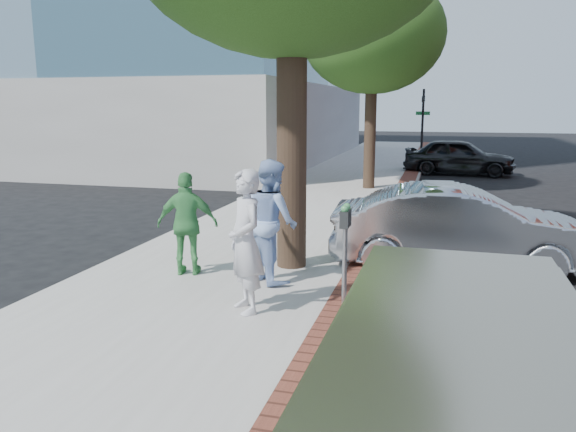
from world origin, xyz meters
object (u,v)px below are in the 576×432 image
(person_green, at_px, (188,224))
(parking_meter, at_px, (345,233))
(person_gray, at_px, (245,242))
(van, at_px, (458,407))
(bg_car, at_px, (459,156))
(sedan_silver, at_px, (461,228))
(person_officer, at_px, (272,221))

(person_green, bearing_deg, parking_meter, 152.08)
(person_gray, distance_m, van, 4.28)
(person_gray, xyz_separation_m, van, (2.74, -3.28, -0.23))
(person_gray, relative_size, van, 0.44)
(parking_meter, xyz_separation_m, bg_car, (2.01, 17.96, -0.41))
(person_green, bearing_deg, van, 120.01)
(van, bearing_deg, person_gray, 130.43)
(sedan_silver, bearing_deg, person_green, 110.18)
(person_gray, height_order, bg_car, person_gray)
(person_green, xyz_separation_m, van, (4.27, -4.69, -0.11))
(sedan_silver, bearing_deg, person_officer, 119.14)
(parking_meter, xyz_separation_m, person_gray, (-1.27, -0.63, -0.06))
(bg_car, bearing_deg, parking_meter, 178.43)
(person_gray, bearing_deg, van, 0.24)
(parking_meter, height_order, person_gray, person_gray)
(parking_meter, height_order, sedan_silver, parking_meter)
(parking_meter, bearing_deg, person_green, 164.41)
(person_officer, height_order, bg_car, person_officer)
(sedan_silver, bearing_deg, parking_meter, 145.08)
(person_green, distance_m, sedan_silver, 4.93)
(person_officer, relative_size, person_green, 1.14)
(person_officer, relative_size, sedan_silver, 0.43)
(person_gray, distance_m, bg_car, 18.88)
(person_gray, height_order, person_green, person_gray)
(person_officer, height_order, person_green, person_officer)
(person_gray, height_order, sedan_silver, person_gray)
(person_officer, xyz_separation_m, bg_car, (3.35, 17.13, -0.35))
(person_green, height_order, bg_car, person_green)
(van, bearing_deg, bg_car, 89.16)
(parking_meter, distance_m, van, 4.18)
(sedan_silver, xyz_separation_m, bg_car, (0.34, 15.12, 0.02))
(bg_car, bearing_deg, person_green, 169.14)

